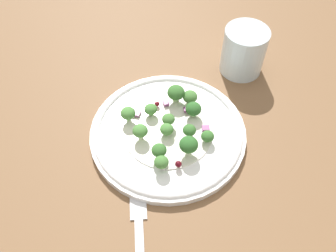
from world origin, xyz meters
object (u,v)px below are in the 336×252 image
at_px(plate, 168,133).
at_px(fork, 140,252).
at_px(broccoli_floret_0, 140,131).
at_px(broccoli_floret_1, 159,150).
at_px(broccoli_floret_2, 161,162).
at_px(water_glass, 244,51).

bearing_deg(plate, fork, -11.94).
distance_m(broccoli_floret_0, broccoli_floret_1, 0.05).
relative_size(broccoli_floret_0, broccoli_floret_2, 1.11).
bearing_deg(broccoli_floret_1, broccoli_floret_2, 10.10).
height_order(fork, water_glass, water_glass).
relative_size(fork, water_glass, 2.13).
height_order(plate, broccoli_floret_1, broccoli_floret_1).
bearing_deg(broccoli_floret_1, water_glass, 143.30).
bearing_deg(fork, water_glass, 152.45).
bearing_deg(broccoli_floret_0, water_glass, 132.92).
distance_m(plate, broccoli_floret_1, 0.06).
distance_m(plate, broccoli_floret_0, 0.05).
bearing_deg(water_glass, broccoli_floret_2, -33.79).
distance_m(broccoli_floret_1, water_glass, 0.26).
height_order(broccoli_floret_1, fork, broccoli_floret_1).
bearing_deg(plate, broccoli_floret_0, -72.58).
relative_size(plate, broccoli_floret_0, 10.36).
height_order(broccoli_floret_0, broccoli_floret_1, same).
xyz_separation_m(broccoli_floret_0, broccoli_floret_1, (0.04, 0.03, 0.00)).
bearing_deg(water_glass, broccoli_floret_0, -47.08).
height_order(broccoli_floret_0, fork, broccoli_floret_0).
relative_size(broccoli_floret_2, water_glass, 0.25).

